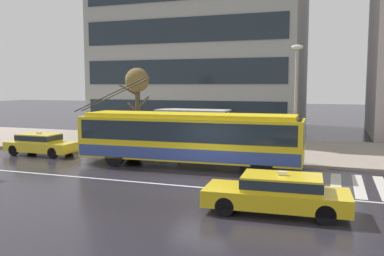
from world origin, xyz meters
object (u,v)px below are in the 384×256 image
object	(u,v)px
taxi_queued_behind_bus	(41,143)
bus_shelter	(194,120)
pedestrian_at_shelter	(179,127)
pedestrian_approaching_curb	(244,130)
trolleybus	(189,137)
taxi_oncoming_near	(278,192)
street_lamp	(296,93)
street_tree_bare	(137,84)

from	to	relation	value
taxi_queued_behind_bus	bus_shelter	xyz separation A→B (m)	(8.65, 3.30, 1.40)
pedestrian_at_shelter	pedestrian_approaching_curb	xyz separation A→B (m)	(3.94, -0.52, 0.06)
trolleybus	bus_shelter	bearing A→B (deg)	105.17
taxi_oncoming_near	taxi_queued_behind_bus	xyz separation A→B (m)	(-15.03, 6.82, -0.00)
pedestrian_approaching_curb	street_lamp	xyz separation A→B (m)	(2.70, 0.00, 2.01)
pedestrian_at_shelter	pedestrian_approaching_curb	size ratio (longest dim) A/B	0.99
taxi_oncoming_near	pedestrian_approaching_curb	xyz separation A→B (m)	(-2.97, 8.49, 1.06)
bus_shelter	street_tree_bare	distance (m)	5.02
trolleybus	pedestrian_at_shelter	xyz separation A→B (m)	(-1.53, 2.59, 0.20)
pedestrian_approaching_curb	street_lamp	world-z (taller)	street_lamp
bus_shelter	pedestrian_approaching_curb	distance (m)	3.79
taxi_oncoming_near	street_lamp	distance (m)	9.04
taxi_queued_behind_bus	street_tree_bare	bearing A→B (deg)	46.19
trolleybus	taxi_queued_behind_bus	bearing A→B (deg)	177.65
pedestrian_at_shelter	trolleybus	bearing A→B (deg)	-59.44
taxi_oncoming_near	bus_shelter	bearing A→B (deg)	122.22
taxi_queued_behind_bus	pedestrian_approaching_curb	size ratio (longest dim) A/B	2.14
bus_shelter	pedestrian_approaching_curb	bearing A→B (deg)	-25.53
bus_shelter	street_lamp	xyz separation A→B (m)	(6.11, -1.63, 1.68)
street_lamp	street_tree_bare	world-z (taller)	street_lamp
pedestrian_approaching_curb	taxi_queued_behind_bus	bearing A→B (deg)	-172.12
taxi_queued_behind_bus	street_tree_bare	size ratio (longest dim) A/B	0.83
trolleybus	pedestrian_at_shelter	bearing A→B (deg)	120.56
pedestrian_approaching_curb	taxi_oncoming_near	bearing A→B (deg)	-70.73
pedestrian_at_shelter	pedestrian_approaching_curb	distance (m)	3.97
taxi_queued_behind_bus	pedestrian_at_shelter	xyz separation A→B (m)	(8.12, 2.19, 1.01)
pedestrian_approaching_curb	street_lamp	size ratio (longest dim) A/B	0.33
street_lamp	street_tree_bare	distance (m)	10.86
trolleybus	taxi_queued_behind_bus	world-z (taller)	trolleybus
trolleybus	taxi_oncoming_near	size ratio (longest dim) A/B	2.58
street_lamp	taxi_queued_behind_bus	bearing A→B (deg)	-173.54
pedestrian_at_shelter	taxi_queued_behind_bus	bearing A→B (deg)	-164.90
taxi_queued_behind_bus	pedestrian_at_shelter	distance (m)	8.47
pedestrian_approaching_curb	street_tree_bare	xyz separation A→B (m)	(-7.78, 2.79, 2.51)
pedestrian_approaching_curb	street_tree_bare	size ratio (longest dim) A/B	0.39
taxi_oncoming_near	street_lamp	size ratio (longest dim) A/B	0.78
trolleybus	street_tree_bare	distance (m)	7.75
pedestrian_at_shelter	street_tree_bare	world-z (taller)	street_tree_bare
taxi_oncoming_near	pedestrian_at_shelter	world-z (taller)	pedestrian_at_shelter
taxi_oncoming_near	street_tree_bare	xyz separation A→B (m)	(-10.75, 11.28, 3.57)
taxi_oncoming_near	street_lamp	world-z (taller)	street_lamp
bus_shelter	pedestrian_approaching_curb	size ratio (longest dim) A/B	2.15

